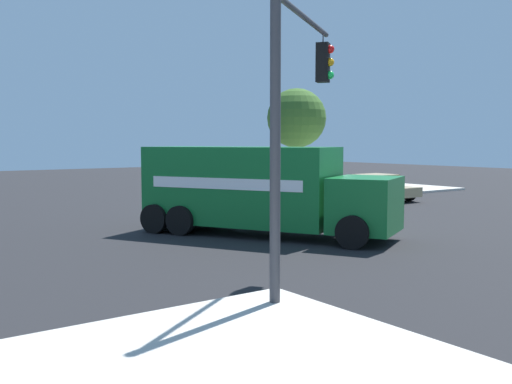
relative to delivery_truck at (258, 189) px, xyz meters
The scene contains 8 objects.
ground_plane 2.78m from the delivery_truck, behind, with size 100.00×100.00×0.00m, color black.
sidewalk_corner_near 20.15m from the delivery_truck, 139.37° to the right, with size 12.73×12.73×0.14m, color beige.
delivery_truck is the anchor object (origin of this frame).
traffic_light_primary 7.94m from the delivery_truck, 59.43° to the left, with size 3.64×2.58×5.90m.
pickup_tan 13.57m from the delivery_truck, 153.65° to the right, with size 2.27×5.21×1.38m.
pedestrian_near_corner 24.82m from the delivery_truck, 140.19° to the right, with size 0.24×0.53×1.78m.
picket_fence_run 24.54m from the delivery_truck, 128.46° to the right, with size 7.48×0.05×0.95m.
shade_tree_near 21.66m from the delivery_truck, 133.44° to the right, with size 4.11×4.11×6.67m.
Camera 1 is at (13.92, 15.91, 3.16)m, focal length 41.04 mm.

